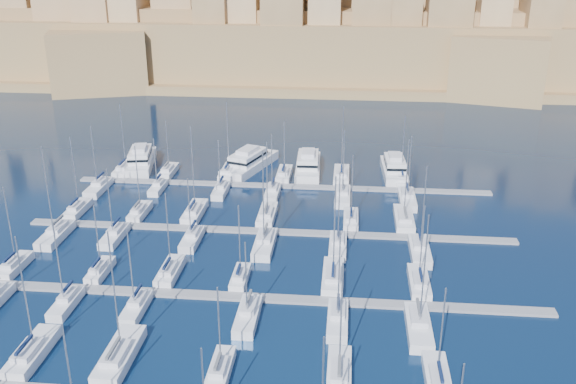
# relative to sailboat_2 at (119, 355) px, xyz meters

# --- Properties ---
(ground) EXTENTS (600.00, 600.00, 0.00)m
(ground) POSITION_rel_sailboat_2_xyz_m (12.91, 27.63, -0.78)
(ground) COLOR black
(ground) RESTS_ON ground
(pontoon_mid_near) EXTENTS (84.00, 2.00, 0.40)m
(pontoon_mid_near) POSITION_rel_sailboat_2_xyz_m (12.91, 15.63, -0.58)
(pontoon_mid_near) COLOR slate
(pontoon_mid_near) RESTS_ON ground
(pontoon_mid_far) EXTENTS (84.00, 2.00, 0.40)m
(pontoon_mid_far) POSITION_rel_sailboat_2_xyz_m (12.91, 37.63, -0.58)
(pontoon_mid_far) COLOR slate
(pontoon_mid_far) RESTS_ON ground
(pontoon_far) EXTENTS (84.00, 2.00, 0.40)m
(pontoon_far) POSITION_rel_sailboat_2_xyz_m (12.91, 59.63, -0.58)
(pontoon_far) COLOR slate
(pontoon_far) RESTS_ON ground
(sailboat_1) EXTENTS (3.02, 10.08, 16.14)m
(sailboat_1) POSITION_rel_sailboat_2_xyz_m (-10.63, -0.45, -0.02)
(sailboat_1) COLOR silver
(sailboat_1) RESTS_ON ground
(sailboat_2) EXTENTS (3.30, 10.99, 17.02)m
(sailboat_2) POSITION_rel_sailboat_2_xyz_m (0.00, 0.00, 0.00)
(sailboat_2) COLOR silver
(sailboat_2) RESTS_ON ground
(sailboat_3) EXTENTS (2.38, 7.92, 11.60)m
(sailboat_3) POSITION_rel_sailboat_2_xyz_m (12.49, -1.51, -0.07)
(sailboat_3) COLOR silver
(sailboat_3) RESTS_ON ground
(sailboat_4) EXTENTS (2.75, 9.16, 14.96)m
(sailboat_4) POSITION_rel_sailboat_2_xyz_m (26.15, -0.90, -0.03)
(sailboat_4) COLOR silver
(sailboat_4) RESTS_ON ground
(sailboat_5) EXTENTS (2.73, 9.09, 12.53)m
(sailboat_5) POSITION_rel_sailboat_2_xyz_m (37.21, -0.94, -0.05)
(sailboat_5) COLOR silver
(sailboat_5) RESTS_ON ground
(sailboat_12) EXTENTS (2.40, 8.01, 13.68)m
(sailboat_12) POSITION_rel_sailboat_2_xyz_m (-23.62, 20.53, -0.05)
(sailboat_12) COLOR silver
(sailboat_12) RESTS_ON ground
(sailboat_13) EXTENTS (2.25, 7.50, 11.42)m
(sailboat_13) POSITION_rel_sailboat_2_xyz_m (-10.11, 20.28, -0.08)
(sailboat_13) COLOR silver
(sailboat_13) RESTS_ON ground
(sailboat_14) EXTENTS (2.67, 8.91, 13.42)m
(sailboat_14) POSITION_rel_sailboat_2_xyz_m (0.42, 20.98, -0.05)
(sailboat_14) COLOR silver
(sailboat_14) RESTS_ON ground
(sailboat_15) EXTENTS (2.21, 7.35, 12.30)m
(sailboat_15) POSITION_rel_sailboat_2_xyz_m (11.15, 20.21, -0.07)
(sailboat_15) COLOR silver
(sailboat_15) RESTS_ON ground
(sailboat_16) EXTENTS (3.06, 10.19, 16.59)m
(sailboat_16) POSITION_rel_sailboat_2_xyz_m (24.74, 21.60, -0.01)
(sailboat_16) COLOR silver
(sailboat_16) RESTS_ON ground
(sailboat_17) EXTENTS (2.80, 9.33, 12.84)m
(sailboat_17) POSITION_rel_sailboat_2_xyz_m (37.18, 21.18, -0.05)
(sailboat_17) COLOR silver
(sailboat_17) RESTS_ON ground
(sailboat_19) EXTENTS (2.32, 7.72, 13.53)m
(sailboat_19) POSITION_rel_sailboat_2_xyz_m (-11.30, 10.88, -0.05)
(sailboat_19) COLOR silver
(sailboat_19) RESTS_ON ground
(sailboat_20) EXTENTS (2.38, 7.94, 12.56)m
(sailboat_20) POSITION_rel_sailboat_2_xyz_m (-1.44, 10.77, -0.06)
(sailboat_20) COLOR silver
(sailboat_20) RESTS_ON ground
(sailboat_21) EXTENTS (2.75, 9.17, 12.04)m
(sailboat_21) POSITION_rel_sailboat_2_xyz_m (13.88, 10.16, -0.06)
(sailboat_21) COLOR silver
(sailboat_21) RESTS_ON ground
(sailboat_22) EXTENTS (2.65, 8.83, 13.32)m
(sailboat_22) POSITION_rel_sailboat_2_xyz_m (25.70, 10.33, -0.05)
(sailboat_22) COLOR silver
(sailboat_22) RESTS_ON ground
(sailboat_23) EXTENTS (3.03, 10.11, 16.90)m
(sailboat_23) POSITION_rel_sailboat_2_xyz_m (36.06, 9.70, -0.01)
(sailboat_23) COLOR silver
(sailboat_23) RESTS_ON ground
(sailboat_24) EXTENTS (2.52, 8.41, 14.70)m
(sailboat_24) POSITION_rel_sailboat_2_xyz_m (-22.89, 42.73, -0.04)
(sailboat_24) COLOR silver
(sailboat_24) RESTS_ON ground
(sailboat_25) EXTENTS (2.46, 8.21, 13.44)m
(sailboat_25) POSITION_rel_sailboat_2_xyz_m (-11.14, 42.63, -0.05)
(sailboat_25) COLOR silver
(sailboat_25) RESTS_ON ground
(sailboat_26) EXTENTS (2.97, 9.92, 16.97)m
(sailboat_26) POSITION_rel_sailboat_2_xyz_m (-1.17, 43.47, -0.01)
(sailboat_26) COLOR silver
(sailboat_26) RESTS_ON ground
(sailboat_27) EXTENTS (2.91, 9.71, 14.61)m
(sailboat_27) POSITION_rel_sailboat_2_xyz_m (12.17, 43.37, -0.03)
(sailboat_27) COLOR silver
(sailboat_27) RESTS_ON ground
(sailboat_28) EXTENTS (2.57, 8.57, 12.80)m
(sailboat_28) POSITION_rel_sailboat_2_xyz_m (27.22, 42.81, -0.06)
(sailboat_28) COLOR silver
(sailboat_28) RESTS_ON ground
(sailboat_29) EXTENTS (3.21, 10.70, 15.62)m
(sailboat_29) POSITION_rel_sailboat_2_xyz_m (36.61, 43.86, -0.01)
(sailboat_29) COLOR silver
(sailboat_29) RESTS_ON ground
(sailboat_30) EXTENTS (3.00, 9.99, 16.68)m
(sailboat_30) POSITION_rel_sailboat_2_xyz_m (-22.16, 31.76, -0.01)
(sailboat_30) COLOR silver
(sailboat_30) RESTS_ON ground
(sailboat_31) EXTENTS (2.63, 8.76, 13.07)m
(sailboat_31) POSITION_rel_sailboat_2_xyz_m (-12.19, 32.36, -0.05)
(sailboat_31) COLOR silver
(sailboat_31) RESTS_ON ground
(sailboat_32) EXTENTS (2.55, 8.51, 11.84)m
(sailboat_32) POSITION_rel_sailboat_2_xyz_m (1.02, 32.49, -0.07)
(sailboat_32) COLOR silver
(sailboat_32) RESTS_ON ground
(sailboat_33) EXTENTS (3.07, 10.22, 17.25)m
(sailboat_33) POSITION_rel_sailboat_2_xyz_m (13.28, 31.65, -0.01)
(sailboat_33) COLOR silver
(sailboat_33) RESTS_ON ground
(sailboat_34) EXTENTS (2.75, 9.17, 13.97)m
(sailboat_34) POSITION_rel_sailboat_2_xyz_m (25.18, 32.16, -0.04)
(sailboat_34) COLOR silver
(sailboat_34) RESTS_ON ground
(sailboat_35) EXTENTS (3.04, 10.15, 15.48)m
(sailboat_35) POSITION_rel_sailboat_2_xyz_m (38.23, 31.68, -0.02)
(sailboat_35) COLOR silver
(sailboat_35) RESTS_ON ground
(sailboat_36) EXTENTS (2.81, 9.38, 15.19)m
(sailboat_36) POSITION_rel_sailboat_2_xyz_m (-21.64, 65.21, -0.03)
(sailboat_36) COLOR silver
(sailboat_36) RESTS_ON ground
(sailboat_37) EXTENTS (2.55, 8.50, 12.00)m
(sailboat_37) POSITION_rel_sailboat_2_xyz_m (-11.89, 64.77, -0.06)
(sailboat_37) COLOR silver
(sailboat_37) RESTS_ON ground
(sailboat_38) EXTENTS (2.91, 9.70, 16.05)m
(sailboat_38) POSITION_rel_sailboat_2_xyz_m (1.02, 65.37, -0.02)
(sailboat_38) COLOR silver
(sailboat_38) RESTS_ON ground
(sailboat_39) EXTENTS (2.80, 9.34, 12.44)m
(sailboat_39) POSITION_rel_sailboat_2_xyz_m (13.01, 65.19, -0.05)
(sailboat_39) COLOR silver
(sailboat_39) RESTS_ON ground
(sailboat_40) EXTENTS (3.16, 10.54, 15.70)m
(sailboat_40) POSITION_rel_sailboat_2_xyz_m (25.10, 65.78, -0.01)
(sailboat_40) COLOR silver
(sailboat_40) RESTS_ON ground
(sailboat_41) EXTENTS (2.51, 8.36, 14.38)m
(sailboat_41) POSITION_rel_sailboat_2_xyz_m (37.52, 64.71, -0.04)
(sailboat_41) COLOR silver
(sailboat_41) RESTS_ON ground
(sailboat_42) EXTENTS (2.83, 9.44, 13.81)m
(sailboat_42) POSITION_rel_sailboat_2_xyz_m (-23.24, 54.03, -0.04)
(sailboat_42) COLOR silver
(sailboat_42) RESTS_ON ground
(sailboat_43) EXTENTS (2.19, 7.31, 11.35)m
(sailboat_43) POSITION_rel_sailboat_2_xyz_m (-11.37, 55.08, -0.08)
(sailboat_43) COLOR silver
(sailboat_43) RESTS_ON ground
(sailboat_44) EXTENTS (2.42, 8.06, 11.56)m
(sailboat_44) POSITION_rel_sailboat_2_xyz_m (1.47, 54.71, -0.07)
(sailboat_44) COLOR silver
(sailboat_44) RESTS_ON ground
(sailboat_45) EXTENTS (2.58, 8.61, 13.05)m
(sailboat_45) POSITION_rel_sailboat_2_xyz_m (11.82, 54.44, -0.05)
(sailboat_45) COLOR silver
(sailboat_45) RESTS_ON ground
(sailboat_46) EXTENTS (2.93, 9.78, 14.48)m
(sailboat_46) POSITION_rel_sailboat_2_xyz_m (25.54, 53.86, -0.03)
(sailboat_46) COLOR silver
(sailboat_46) RESTS_ON ground
(sailboat_47) EXTENTS (3.04, 10.14, 13.74)m
(sailboat_47) POSITION_rel_sailboat_2_xyz_m (37.88, 53.69, -0.03)
(sailboat_47) COLOR silver
(sailboat_47) RESTS_ON ground
(motor_yacht_a) EXTENTS (7.99, 17.27, 5.25)m
(motor_yacht_a) POSITION_rel_sailboat_2_xyz_m (-19.26, 69.13, 0.94)
(motor_yacht_a) COLOR silver
(motor_yacht_a) RESTS_ON ground
(motor_yacht_b) EXTENTS (10.95, 18.87, 5.25)m
(motor_yacht_b) POSITION_rel_sailboat_2_xyz_m (4.83, 69.84, 0.94)
(motor_yacht_b) COLOR silver
(motor_yacht_b) RESTS_ON ground
(motor_yacht_c) EXTENTS (5.64, 16.96, 5.25)m
(motor_yacht_c) POSITION_rel_sailboat_2_xyz_m (17.82, 69.20, 0.94)
(motor_yacht_c) COLOR silver
(motor_yacht_c) RESTS_ON ground
(motor_yacht_d) EXTENTS (5.28, 15.66, 5.25)m
(motor_yacht_d) POSITION_rel_sailboat_2_xyz_m (36.22, 68.57, 0.94)
(motor_yacht_d) COLOR silver
(motor_yacht_d) RESTS_ON ground
(fortified_city) EXTENTS (460.00, 108.95, 59.52)m
(fortified_city) POSITION_rel_sailboat_2_xyz_m (12.72, 182.90, 13.96)
(fortified_city) COLOR brown
(fortified_city) RESTS_ON ground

